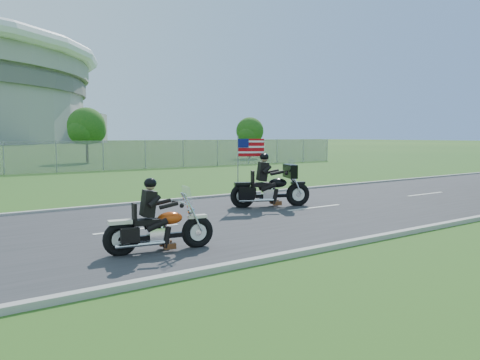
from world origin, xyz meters
TOP-DOWN VIEW (x-y plane):
  - ground at (0.00, 0.00)m, footprint 420.00×420.00m
  - road at (0.00, 0.00)m, footprint 120.00×8.00m
  - curb_north at (0.00, 4.05)m, footprint 120.00×0.18m
  - curb_south at (0.00, -4.05)m, footprint 120.00×0.18m
  - tree_fence_near at (6.04, 30.04)m, footprint 3.52×3.28m
  - tree_fence_far at (22.04, 28.03)m, footprint 3.08×2.87m
  - motorcycle_lead at (-2.51, -2.30)m, footprint 2.25×0.79m
  - motorcycle_follow at (2.99, 1.00)m, footprint 2.52×1.40m

SIDE VIEW (x-z plane):
  - ground at x=0.00m, z-range 0.00..0.00m
  - road at x=0.00m, z-range 0.00..0.04m
  - curb_north at x=0.00m, z-range -0.01..0.11m
  - curb_south at x=0.00m, z-range -0.01..0.11m
  - motorcycle_lead at x=-2.51m, z-range -0.28..1.24m
  - motorcycle_follow at x=2.99m, z-range -0.50..1.72m
  - tree_fence_far at x=22.04m, z-range 0.54..4.74m
  - tree_fence_near at x=6.04m, z-range 0.60..5.35m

